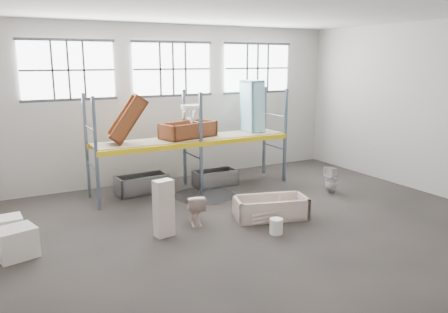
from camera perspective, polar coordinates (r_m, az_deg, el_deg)
floor at (r=10.79m, az=3.85°, el=-9.06°), size 12.00×10.00×0.10m
ceiling at (r=10.11m, az=4.29°, el=18.95°), size 12.00×10.00×0.10m
wall_back at (r=14.62m, az=-6.70°, el=6.84°), size 12.00×0.10×5.00m
wall_right at (r=14.31m, az=25.06°, el=5.65°), size 0.10×10.00×5.00m
window_left at (r=13.59m, az=-19.47°, el=10.47°), size 2.60×0.04×1.60m
window_mid at (r=14.46m, az=-6.65°, el=11.15°), size 2.60×0.04×1.60m
window_right at (r=15.93m, az=4.30°, el=11.30°), size 2.60×0.04×1.60m
rack_upright_la at (r=11.86m, az=-16.18°, el=0.26°), size 0.08×0.08×3.00m
rack_upright_lb at (r=13.01m, az=-17.34°, el=1.23°), size 0.08×0.08×3.00m
rack_upright_ma at (r=12.81m, az=-2.99°, el=1.62°), size 0.08×0.08×3.00m
rack_upright_mb at (r=13.89m, az=-5.13°, el=2.42°), size 0.08×0.08×3.00m
rack_upright_ra at (r=14.34m, az=7.90°, el=2.67°), size 0.08×0.08×3.00m
rack_upright_rb at (r=15.31m, az=5.24°, el=3.35°), size 0.08×0.08×3.00m
rack_beam_front at (r=12.81m, az=-2.99°, el=1.62°), size 6.00×0.10×0.14m
rack_beam_back at (r=13.89m, az=-5.13°, el=2.42°), size 6.00×0.10×0.14m
shelf_deck at (r=13.33m, az=-4.11°, el=2.37°), size 5.90×1.10×0.03m
wet_patch at (r=13.00m, az=-2.53°, el=-5.03°), size 1.80×1.80×0.00m
bathtub_beige at (r=11.20m, az=6.03°, el=-6.57°), size 1.96×1.31×0.53m
cistern_spare at (r=11.74m, az=7.40°, el=-5.62°), size 0.39×0.19×0.37m
sink_in_tub at (r=11.39m, az=3.59°, el=-6.75°), size 0.55×0.55×0.15m
toilet_beige at (r=10.76m, az=-3.75°, el=-6.75°), size 0.59×0.81×0.74m
cistern_tall at (r=10.00m, az=-7.79°, el=-6.64°), size 0.46×0.34×1.30m
toilet_white at (r=13.55m, az=13.70°, el=-2.89°), size 0.42×0.42×0.80m
steel_tub_left at (r=13.38m, az=-10.56°, el=-3.51°), size 1.53×0.79×0.55m
steel_tub_right at (r=13.95m, az=-1.16°, el=-2.75°), size 1.37×0.66×0.50m
rust_tub_flat at (r=13.34m, az=-4.64°, el=3.42°), size 1.84×1.23×0.48m
rust_tub_tilted at (r=12.56m, az=-12.40°, el=4.80°), size 1.22×0.82×1.39m
sink_on_shelf at (r=13.09m, az=-4.22°, el=4.47°), size 0.65×0.51×0.56m
blue_tub_upright at (r=14.45m, az=3.68°, el=6.42°), size 0.57×0.82×1.73m
bucket at (r=10.25m, az=6.76°, el=-8.94°), size 0.34×0.34×0.35m
carton_near at (r=9.92m, az=-25.26°, el=-10.01°), size 0.85×0.78×0.62m
carton_far at (r=11.05m, az=-26.06°, el=-8.22°), size 0.61×0.61×0.48m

